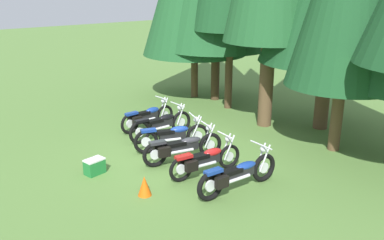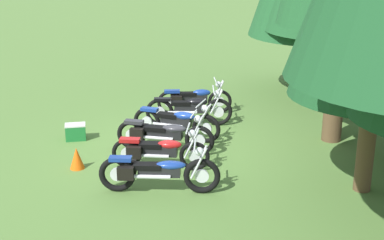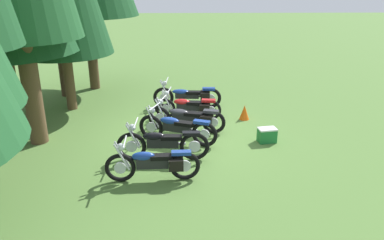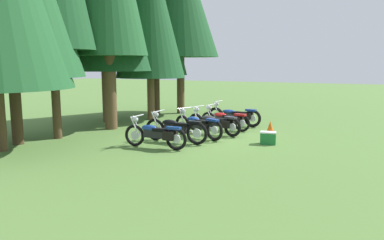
{
  "view_description": "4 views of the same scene",
  "coord_description": "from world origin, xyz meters",
  "px_view_note": "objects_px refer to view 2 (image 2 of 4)",
  "views": [
    {
      "loc": [
        8.77,
        -6.78,
        4.67
      ],
      "look_at": [
        -0.19,
        0.62,
        0.88
      ],
      "focal_mm": 38.93,
      "sensor_mm": 36.0,
      "label": 1
    },
    {
      "loc": [
        12.25,
        0.15,
        4.74
      ],
      "look_at": [
        0.71,
        0.42,
        0.87
      ],
      "focal_mm": 50.22,
      "sensor_mm": 36.0,
      "label": 2
    },
    {
      "loc": [
        -9.94,
        -0.13,
        4.33
      ],
      "look_at": [
        -0.73,
        -0.36,
        0.8
      ],
      "focal_mm": 34.93,
      "sensor_mm": 36.0,
      "label": 3
    },
    {
      "loc": [
        -12.11,
        -5.21,
        2.59
      ],
      "look_at": [
        -0.59,
        0.18,
        0.65
      ],
      "focal_mm": 34.58,
      "sensor_mm": 36.0,
      "label": 4
    }
  ],
  "objects_px": {
    "motorcycle_3": "(163,134)",
    "picnic_cooler": "(76,132)",
    "motorcycle_4": "(158,150)",
    "motorcycle_1": "(190,109)",
    "traffic_cone": "(77,158)",
    "motorcycle_5": "(157,172)",
    "motorcycle_0": "(193,99)",
    "motorcycle_2": "(177,122)"
  },
  "relations": [
    {
      "from": "motorcycle_3",
      "to": "picnic_cooler",
      "type": "relative_size",
      "value": 4.24
    },
    {
      "from": "motorcycle_2",
      "to": "motorcycle_5",
      "type": "height_order",
      "value": "same"
    },
    {
      "from": "motorcycle_2",
      "to": "motorcycle_4",
      "type": "distance_m",
      "value": 1.89
    },
    {
      "from": "motorcycle_0",
      "to": "picnic_cooler",
      "type": "bearing_deg",
      "value": -147.82
    },
    {
      "from": "picnic_cooler",
      "to": "motorcycle_4",
      "type": "bearing_deg",
      "value": 48.84
    },
    {
      "from": "motorcycle_0",
      "to": "motorcycle_4",
      "type": "xyz_separation_m",
      "value": [
        3.92,
        -0.86,
        -0.01
      ]
    },
    {
      "from": "motorcycle_0",
      "to": "motorcycle_1",
      "type": "bearing_deg",
      "value": -99.05
    },
    {
      "from": "motorcycle_0",
      "to": "motorcycle_5",
      "type": "relative_size",
      "value": 0.89
    },
    {
      "from": "motorcycle_5",
      "to": "picnic_cooler",
      "type": "relative_size",
      "value": 4.39
    },
    {
      "from": "motorcycle_0",
      "to": "traffic_cone",
      "type": "distance_m",
      "value": 4.67
    },
    {
      "from": "motorcycle_1",
      "to": "motorcycle_5",
      "type": "relative_size",
      "value": 0.97
    },
    {
      "from": "motorcycle_3",
      "to": "picnic_cooler",
      "type": "bearing_deg",
      "value": 173.31
    },
    {
      "from": "motorcycle_2",
      "to": "motorcycle_3",
      "type": "relative_size",
      "value": 0.95
    },
    {
      "from": "motorcycle_0",
      "to": "motorcycle_3",
      "type": "bearing_deg",
      "value": -107.46
    },
    {
      "from": "motorcycle_1",
      "to": "traffic_cone",
      "type": "xyz_separation_m",
      "value": [
        2.83,
        -2.52,
        -0.23
      ]
    },
    {
      "from": "motorcycle_0",
      "to": "motorcycle_3",
      "type": "distance_m",
      "value": 3.0
    },
    {
      "from": "motorcycle_1",
      "to": "motorcycle_3",
      "type": "bearing_deg",
      "value": -108.04
    },
    {
      "from": "motorcycle_0",
      "to": "motorcycle_1",
      "type": "relative_size",
      "value": 0.92
    },
    {
      "from": "motorcycle_5",
      "to": "motorcycle_1",
      "type": "bearing_deg",
      "value": 83.9
    },
    {
      "from": "motorcycle_2",
      "to": "traffic_cone",
      "type": "height_order",
      "value": "motorcycle_2"
    },
    {
      "from": "motorcycle_0",
      "to": "motorcycle_1",
      "type": "xyz_separation_m",
      "value": [
        1.02,
        -0.12,
        0.02
      ]
    },
    {
      "from": "motorcycle_3",
      "to": "motorcycle_4",
      "type": "xyz_separation_m",
      "value": [
        1.03,
        -0.07,
        -0.01
      ]
    },
    {
      "from": "motorcycle_3",
      "to": "motorcycle_5",
      "type": "xyz_separation_m",
      "value": [
        2.17,
        -0.06,
        -0.0
      ]
    },
    {
      "from": "motorcycle_1",
      "to": "motorcycle_2",
      "type": "height_order",
      "value": "motorcycle_1"
    },
    {
      "from": "motorcycle_0",
      "to": "motorcycle_3",
      "type": "height_order",
      "value": "motorcycle_3"
    },
    {
      "from": "motorcycle_3",
      "to": "motorcycle_5",
      "type": "height_order",
      "value": "motorcycle_5"
    },
    {
      "from": "motorcycle_5",
      "to": "motorcycle_2",
      "type": "bearing_deg",
      "value": 86.86
    },
    {
      "from": "motorcycle_3",
      "to": "traffic_cone",
      "type": "height_order",
      "value": "motorcycle_3"
    },
    {
      "from": "motorcycle_4",
      "to": "motorcycle_5",
      "type": "height_order",
      "value": "motorcycle_5"
    },
    {
      "from": "motorcycle_2",
      "to": "motorcycle_4",
      "type": "relative_size",
      "value": 1.03
    },
    {
      "from": "motorcycle_3",
      "to": "picnic_cooler",
      "type": "height_order",
      "value": "motorcycle_3"
    },
    {
      "from": "motorcycle_4",
      "to": "traffic_cone",
      "type": "relative_size",
      "value": 4.47
    },
    {
      "from": "motorcycle_1",
      "to": "motorcycle_4",
      "type": "distance_m",
      "value": 3.0
    },
    {
      "from": "motorcycle_3",
      "to": "motorcycle_5",
      "type": "bearing_deg",
      "value": -77.36
    },
    {
      "from": "motorcycle_1",
      "to": "motorcycle_4",
      "type": "height_order",
      "value": "motorcycle_1"
    },
    {
      "from": "motorcycle_2",
      "to": "motorcycle_4",
      "type": "height_order",
      "value": "motorcycle_2"
    },
    {
      "from": "motorcycle_4",
      "to": "motorcycle_5",
      "type": "relative_size",
      "value": 0.89
    },
    {
      "from": "motorcycle_1",
      "to": "motorcycle_3",
      "type": "relative_size",
      "value": 1.0
    },
    {
      "from": "motorcycle_0",
      "to": "motorcycle_4",
      "type": "relative_size",
      "value": 1.0
    },
    {
      "from": "traffic_cone",
      "to": "motorcycle_3",
      "type": "bearing_deg",
      "value": 117.24
    },
    {
      "from": "motorcycle_1",
      "to": "motorcycle_5",
      "type": "height_order",
      "value": "motorcycle_1"
    },
    {
      "from": "picnic_cooler",
      "to": "traffic_cone",
      "type": "distance_m",
      "value": 1.83
    }
  ]
}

